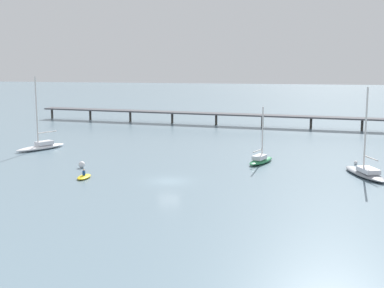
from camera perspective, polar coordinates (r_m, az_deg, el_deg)
The scene contains 8 objects.
ground_plane at distance 64.39m, azimuth -2.44°, elevation -3.93°, with size 400.00×400.00×0.00m, color slate.
pier at distance 110.71m, azimuth 8.46°, elevation 3.26°, with size 79.58×14.06×6.17m.
sailboat_gray at distance 69.92m, azimuth 17.86°, elevation -2.80°, with size 5.33×9.30×10.97m.
sailboat_green at distance 74.98m, azimuth 7.27°, elevation -1.62°, with size 4.11×6.39×7.79m.
sailboat_white at distance 88.14m, azimuth -15.64°, elevation -0.14°, with size 6.31×8.49×11.45m.
dinghy_yellow at distance 67.02m, azimuth -11.34°, elevation -3.39°, with size 1.37×2.97×1.14m.
mooring_buoy_near at distance 76.86m, azimuth 16.90°, elevation -1.90°, with size 0.53×0.53×0.53m, color silver.
mooring_buoy_mid at distance 72.94m, azimuth -11.55°, elevation -2.15°, with size 0.88×0.88×0.88m, color silver.
Camera 1 is at (12.39, -61.33, 15.18)m, focal length 50.51 mm.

